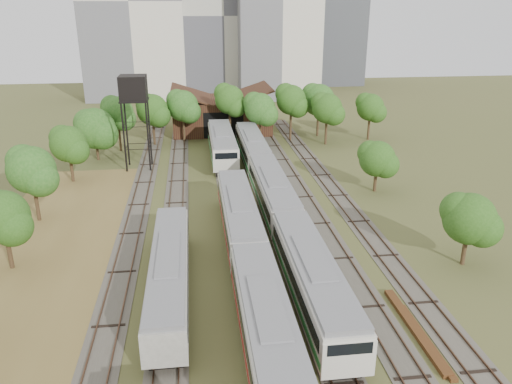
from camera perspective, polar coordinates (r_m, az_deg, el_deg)
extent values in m
plane|color=#475123|center=(33.09, 4.51, -16.75)|extent=(240.00, 240.00, 0.00)
cube|color=brown|center=(41.04, -23.95, -10.60)|extent=(14.00, 60.00, 0.04)
cube|color=#4C473D|center=(54.86, -13.27, -1.44)|extent=(2.60, 80.00, 0.06)
cube|color=#472D1E|center=(54.92, -14.02, -1.39)|extent=(0.08, 80.00, 0.14)
cube|color=#472D1E|center=(54.75, -12.53, -1.32)|extent=(0.08, 80.00, 0.14)
cube|color=#4C473D|center=(54.56, -9.09, -1.26)|extent=(2.60, 80.00, 0.06)
cube|color=#472D1E|center=(54.56, -9.85, -1.21)|extent=(0.08, 80.00, 0.14)
cube|color=#472D1E|center=(54.50, -8.35, -1.14)|extent=(0.08, 80.00, 0.14)
cube|color=#4C473D|center=(54.65, -2.80, -0.98)|extent=(2.60, 80.00, 0.06)
cube|color=#472D1E|center=(54.57, -3.55, -0.93)|extent=(0.08, 80.00, 0.14)
cube|color=#472D1E|center=(54.67, -2.05, -0.86)|extent=(0.08, 80.00, 0.14)
cube|color=#4C473D|center=(55.07, 1.35, -0.79)|extent=(2.60, 80.00, 0.06)
cube|color=#472D1E|center=(54.94, 0.61, -0.74)|extent=(0.08, 80.00, 0.14)
cube|color=#472D1E|center=(55.14, 2.09, -0.67)|extent=(0.08, 80.00, 0.14)
cube|color=#4C473D|center=(55.78, 5.42, -0.60)|extent=(2.60, 80.00, 0.06)
cube|color=#472D1E|center=(55.60, 4.70, -0.54)|extent=(0.08, 80.00, 0.14)
cube|color=#472D1E|center=(55.90, 6.14, -0.48)|extent=(0.08, 80.00, 0.14)
cube|color=#4C473D|center=(56.76, 9.36, -0.41)|extent=(2.60, 80.00, 0.06)
cube|color=#472D1E|center=(56.53, 8.67, -0.36)|extent=(0.08, 80.00, 0.14)
cube|color=#472D1E|center=(56.93, 10.06, -0.29)|extent=(0.08, 80.00, 0.14)
cube|color=black|center=(31.45, 1.32, -18.04)|extent=(2.24, 15.64, 0.82)
cube|color=beige|center=(30.43, 1.35, -15.55)|extent=(2.96, 17.00, 2.55)
cube|color=black|center=(30.25, 1.35, -15.09)|extent=(3.02, 15.64, 0.87)
cube|color=slate|center=(29.59, 1.37, -13.27)|extent=(2.72, 16.66, 0.37)
cube|color=maroon|center=(30.85, 1.34, -16.63)|extent=(3.02, 16.66, 0.46)
cube|color=black|center=(46.33, -1.91, -4.55)|extent=(2.24, 15.64, 0.82)
cube|color=beige|center=(45.64, -1.93, -2.63)|extent=(2.96, 17.00, 2.55)
cube|color=black|center=(45.52, -1.94, -2.28)|extent=(3.02, 15.64, 0.87)
cube|color=slate|center=(45.09, -1.95, -0.93)|extent=(2.72, 16.66, 0.37)
cube|color=maroon|center=(45.93, -1.92, -3.45)|extent=(3.02, 16.66, 0.46)
cube|color=black|center=(36.51, 6.37, -12.10)|extent=(2.26, 15.64, 0.82)
cube|color=beige|center=(35.63, 6.47, -9.80)|extent=(2.98, 17.00, 2.57)
cube|color=black|center=(35.47, 6.49, -9.37)|extent=(3.04, 15.64, 0.87)
cube|color=slate|center=(34.91, 6.57, -7.72)|extent=(2.74, 16.66, 0.37)
cube|color=#1B6F28|center=(35.99, 6.43, -10.79)|extent=(3.04, 16.66, 0.46)
cube|color=beige|center=(29.01, 10.53, -18.31)|extent=(3.02, 0.25, 2.31)
cube|color=black|center=(51.79, 1.92, -1.76)|extent=(2.26, 15.64, 0.82)
cube|color=beige|center=(51.18, 1.94, 0.00)|extent=(2.98, 17.00, 2.57)
cube|color=black|center=(51.07, 1.94, 0.32)|extent=(3.04, 15.64, 0.87)
cube|color=slate|center=(50.68, 1.96, 1.56)|extent=(2.74, 16.66, 0.37)
cube|color=#1B6F28|center=(51.43, 1.93, -0.75)|extent=(3.04, 16.66, 0.46)
cube|color=black|center=(68.15, -0.42, 3.77)|extent=(2.26, 15.64, 0.82)
cube|color=beige|center=(67.68, -0.42, 5.14)|extent=(2.98, 17.00, 2.57)
cube|color=black|center=(67.60, -0.42, 5.39)|extent=(3.04, 15.64, 0.87)
cube|color=slate|center=(67.31, -0.42, 6.35)|extent=(2.74, 16.66, 0.37)
cube|color=#1B6F28|center=(67.88, -0.42, 4.56)|extent=(3.04, 16.66, 0.46)
cube|color=black|center=(69.10, -3.85, 3.98)|extent=(2.45, 14.72, 0.89)
cube|color=beige|center=(68.60, -3.89, 5.45)|extent=(3.22, 16.00, 2.78)
cube|color=black|center=(68.52, -3.90, 5.72)|extent=(3.28, 14.72, 0.94)
cube|color=slate|center=(68.21, -3.92, 6.74)|extent=(2.97, 15.68, 0.40)
cube|color=#1B6F28|center=(68.81, -3.87, 4.83)|extent=(3.28, 15.68, 0.50)
cube|color=beige|center=(61.01, -3.41, 3.42)|extent=(3.26, 0.25, 2.50)
cube|color=black|center=(37.98, -9.72, -10.97)|extent=(2.02, 16.56, 0.73)
cube|color=gray|center=(37.22, -9.86, -8.98)|extent=(2.66, 18.00, 2.29)
cube|color=black|center=(37.08, -9.89, -8.61)|extent=(2.72, 16.56, 0.78)
cube|color=slate|center=(36.60, -9.98, -7.19)|extent=(2.45, 17.64, 0.33)
cylinder|color=black|center=(65.21, -14.84, 5.95)|extent=(0.22, 0.22, 8.80)
cylinder|color=black|center=(64.88, -12.23, 6.10)|extent=(0.22, 0.22, 8.80)
cylinder|color=black|center=(68.07, -14.55, 6.57)|extent=(0.22, 0.22, 8.80)
cylinder|color=black|center=(67.76, -12.05, 6.71)|extent=(0.22, 0.22, 8.80)
cube|color=black|center=(65.55, -13.74, 10.15)|extent=(3.47, 3.47, 0.20)
cube|color=black|center=(65.31, -13.86, 11.52)|extent=(3.30, 3.30, 2.97)
cube|color=#583319|center=(35.44, 17.67, -14.67)|extent=(0.61, 9.18, 0.31)
cube|color=#583319|center=(34.71, 18.76, -15.69)|extent=(0.47, 7.58, 0.25)
cube|color=#351713|center=(85.62, -3.98, 8.80)|extent=(16.00, 11.00, 5.50)
cube|color=#351713|center=(84.88, -6.78, 10.90)|extent=(8.45, 11.55, 2.96)
cube|color=#351713|center=(85.33, -1.30, 11.09)|extent=(8.45, 11.55, 2.96)
cube|color=black|center=(80.42, -3.73, 7.64)|extent=(6.40, 0.15, 4.12)
cylinder|color=#382616|center=(44.83, -26.41, -5.78)|extent=(0.36, 0.36, 3.57)
sphere|color=#255115|center=(43.78, -26.98, -2.52)|extent=(4.16, 4.16, 4.16)
cylinder|color=#382616|center=(53.41, -23.80, -0.94)|extent=(0.36, 0.36, 4.16)
sphere|color=#255115|center=(52.42, -24.29, 2.33)|extent=(4.59, 4.59, 4.59)
cylinder|color=#382616|center=(64.01, -20.34, 2.69)|extent=(0.36, 0.36, 3.70)
sphere|color=#255115|center=(63.26, -20.65, 5.16)|extent=(4.32, 4.32, 4.32)
cylinder|color=#382616|center=(72.31, -17.71, 4.86)|extent=(0.36, 0.36, 3.47)
sphere|color=#255115|center=(71.68, -17.94, 6.92)|extent=(5.56, 5.56, 5.56)
cylinder|color=#382616|center=(75.89, -15.32, 6.20)|extent=(0.36, 0.36, 4.46)
sphere|color=#255115|center=(75.16, -15.56, 8.74)|extent=(4.61, 4.61, 4.61)
cylinder|color=#382616|center=(78.13, -11.59, 6.82)|extent=(0.36, 0.36, 4.24)
sphere|color=#255115|center=(77.45, -11.77, 9.18)|extent=(4.72, 4.72, 4.72)
cylinder|color=#382616|center=(79.36, -8.24, 7.30)|extent=(0.36, 0.36, 4.41)
sphere|color=#255115|center=(78.67, -8.37, 9.71)|extent=(4.81, 4.81, 4.81)
cylinder|color=#382616|center=(78.51, -2.99, 7.62)|extent=(0.36, 0.36, 5.17)
sphere|color=#255115|center=(77.72, -3.05, 10.50)|extent=(4.46, 4.46, 4.46)
cylinder|color=#382616|center=(76.33, 0.44, 6.99)|extent=(0.36, 0.36, 4.41)
sphere|color=#255115|center=(75.61, 0.45, 9.50)|extent=(4.68, 4.68, 4.68)
cylinder|color=#382616|center=(79.22, 3.97, 7.67)|extent=(0.36, 0.36, 5.05)
sphere|color=#255115|center=(78.45, 4.04, 10.45)|extent=(4.61, 4.61, 4.61)
cylinder|color=#382616|center=(82.68, 7.07, 7.96)|extent=(0.36, 0.36, 4.61)
sphere|color=#255115|center=(82.00, 7.18, 10.39)|extent=(5.13, 5.13, 5.13)
cylinder|color=#382616|center=(81.73, 12.76, 7.26)|extent=(0.36, 0.36, 4.06)
sphere|color=#255115|center=(81.10, 12.93, 9.42)|extent=(4.25, 4.25, 4.25)
cylinder|color=#382616|center=(44.30, 22.76, -5.77)|extent=(0.36, 0.36, 3.20)
sphere|color=#255115|center=(43.33, 23.20, -2.83)|extent=(4.20, 4.20, 4.20)
cylinder|color=#382616|center=(58.58, 13.49, 1.51)|extent=(0.36, 0.36, 3.05)
sphere|color=#255115|center=(57.88, 13.68, 3.71)|extent=(4.07, 4.07, 4.07)
cylinder|color=#382616|center=(77.64, 8.01, 7.00)|extent=(0.36, 0.36, 4.36)
sphere|color=#255115|center=(76.93, 8.13, 9.44)|extent=(4.55, 4.55, 4.55)
cube|color=beige|center=(121.35, -13.96, 20.38)|extent=(22.00, 16.00, 42.00)
cube|color=#B8B6A7|center=(125.99, -3.98, 19.51)|extent=(20.00, 18.00, 36.00)
cube|color=#43464C|center=(141.58, 9.49, 17.77)|extent=(12.00, 12.00, 28.00)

